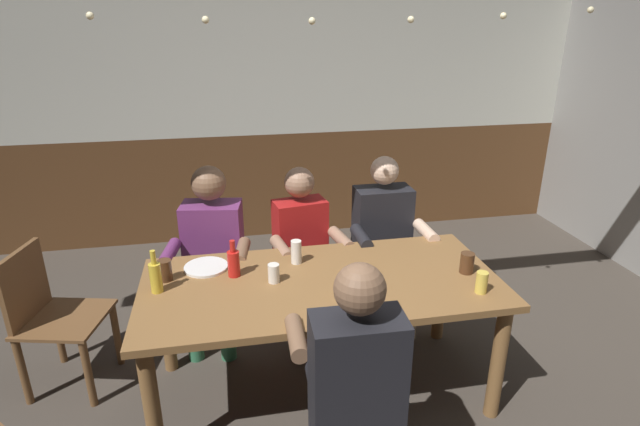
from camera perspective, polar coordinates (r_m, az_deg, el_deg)
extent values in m
plane|color=#423A33|center=(3.10, 0.87, -21.41)|extent=(7.14, 7.14, 0.00)
cube|color=beige|center=(4.89, -5.64, 16.61)|extent=(5.95, 0.12, 1.34)
cube|color=brown|center=(5.13, -5.16, 3.27)|extent=(5.95, 0.12, 1.04)
cube|color=brown|center=(2.82, 0.17, -7.98)|extent=(1.96, 0.92, 0.04)
cylinder|color=brown|center=(2.71, -18.39, -20.17)|extent=(0.08, 0.08, 0.70)
cylinder|color=brown|center=(3.01, 19.42, -15.58)|extent=(0.08, 0.08, 0.70)
cylinder|color=brown|center=(3.32, -16.97, -11.55)|extent=(0.08, 0.08, 0.70)
cylinder|color=brown|center=(3.57, 13.44, -8.68)|extent=(0.08, 0.08, 0.70)
cube|color=#6B2D66|center=(3.46, -11.93, -2.87)|extent=(0.42, 0.29, 0.50)
sphere|color=brown|center=(3.32, -12.44, 3.31)|extent=(0.22, 0.22, 0.22)
cylinder|color=#33724C|center=(3.42, -10.26, -7.31)|extent=(0.19, 0.40, 0.13)
cylinder|color=#33724C|center=(3.46, -13.75, -7.27)|extent=(0.19, 0.40, 0.13)
cylinder|color=#33724C|center=(3.40, -10.41, -12.87)|extent=(0.10, 0.10, 0.42)
cylinder|color=#33724C|center=(3.44, -13.99, -12.76)|extent=(0.10, 0.10, 0.42)
cylinder|color=brown|center=(3.19, -8.77, -4.34)|extent=(0.12, 0.29, 0.08)
cylinder|color=#6B2D66|center=(3.27, -16.56, -4.31)|extent=(0.12, 0.29, 0.08)
cube|color=#AD1919|center=(3.50, -2.25, -2.32)|extent=(0.38, 0.26, 0.48)
sphere|color=#9E755B|center=(3.36, -2.34, 3.48)|extent=(0.20, 0.20, 0.20)
cylinder|color=#B78493|center=(3.49, 0.16, -6.39)|extent=(0.20, 0.43, 0.13)
cylinder|color=#B78493|center=(3.43, -2.87, -6.92)|extent=(0.20, 0.43, 0.13)
cylinder|color=#B78493|center=(3.45, 1.43, -11.85)|extent=(0.10, 0.10, 0.42)
cylinder|color=#B78493|center=(3.40, -1.65, -12.49)|extent=(0.10, 0.10, 0.42)
cylinder|color=#9E755B|center=(3.35, 2.40, -2.97)|extent=(0.13, 0.29, 0.08)
cylinder|color=#9E755B|center=(3.22, -4.34, -4.04)|extent=(0.13, 0.29, 0.08)
cube|color=black|center=(3.61, 7.00, -1.21)|extent=(0.39, 0.23, 0.53)
sphere|color=beige|center=(3.48, 7.29, 4.78)|extent=(0.20, 0.20, 0.20)
cylinder|color=#997F60|center=(3.62, 9.19, -5.57)|extent=(0.13, 0.42, 0.13)
cylinder|color=#997F60|center=(3.56, 5.93, -5.92)|extent=(0.13, 0.42, 0.13)
cylinder|color=#997F60|center=(3.59, 10.09, -10.87)|extent=(0.10, 0.10, 0.42)
cylinder|color=#997F60|center=(3.52, 6.77, -11.33)|extent=(0.10, 0.10, 0.42)
cylinder|color=beige|center=(3.46, 11.86, -2.07)|extent=(0.08, 0.28, 0.08)
cylinder|color=black|center=(3.32, 4.67, -2.73)|extent=(0.08, 0.28, 0.08)
cube|color=black|center=(2.20, 4.21, -17.51)|extent=(0.39, 0.23, 0.52)
sphere|color=brown|center=(1.98, 4.52, -8.53)|extent=(0.21, 0.21, 0.21)
cylinder|color=black|center=(2.46, 0.59, -19.96)|extent=(0.14, 0.42, 0.13)
cylinder|color=black|center=(2.49, 5.70, -19.35)|extent=(0.14, 0.42, 0.13)
cylinder|color=black|center=(2.79, -0.23, -21.30)|extent=(0.10, 0.10, 0.42)
cylinder|color=black|center=(2.82, 4.33, -20.77)|extent=(0.10, 0.10, 0.42)
cylinder|color=brown|center=(2.35, -2.68, -13.83)|extent=(0.09, 0.28, 0.08)
cylinder|color=brown|center=(2.43, 8.09, -12.72)|extent=(0.09, 0.28, 0.08)
cube|color=brown|center=(3.36, -26.77, -10.61)|extent=(0.53, 0.53, 0.02)
cube|color=brown|center=(3.36, -30.38, -7.02)|extent=(0.12, 0.39, 0.42)
cylinder|color=brown|center=(3.54, -21.94, -12.54)|extent=(0.04, 0.04, 0.44)
cylinder|color=brown|center=(3.26, -24.65, -16.11)|extent=(0.04, 0.04, 0.44)
cylinder|color=brown|center=(3.71, -27.41, -11.86)|extent=(0.04, 0.04, 0.44)
cylinder|color=brown|center=(3.45, -30.48, -15.13)|extent=(0.04, 0.04, 0.44)
cylinder|color=#F9E08C|center=(2.63, 2.71, -8.72)|extent=(0.04, 0.04, 0.08)
cylinder|color=white|center=(3.00, -12.72, -5.96)|extent=(0.25, 0.25, 0.01)
cylinder|color=gold|center=(2.80, -18.01, -6.97)|extent=(0.06, 0.06, 0.16)
cylinder|color=gold|center=(2.75, -18.29, -4.77)|extent=(0.03, 0.03, 0.08)
cylinder|color=red|center=(2.86, -9.70, -5.67)|extent=(0.07, 0.07, 0.15)
cylinder|color=red|center=(2.82, -9.84, -3.71)|extent=(0.03, 0.03, 0.07)
cylinder|color=white|center=(2.97, -2.70, -4.40)|extent=(0.06, 0.06, 0.14)
cylinder|color=#4C2D19|center=(2.91, -17.06, -6.19)|extent=(0.07, 0.07, 0.12)
cylinder|color=#E5C64C|center=(2.80, 17.75, -7.46)|extent=(0.06, 0.06, 0.12)
cylinder|color=#4C2D19|center=(2.98, 16.22, -5.42)|extent=(0.08, 0.08, 0.12)
cylinder|color=white|center=(2.78, -5.24, -6.77)|extent=(0.06, 0.06, 0.11)
sphere|color=#F9EAB2|center=(2.72, -24.49, 19.57)|extent=(0.04, 0.04, 0.04)
sphere|color=#F9EAB2|center=(2.66, -12.77, 20.46)|extent=(0.04, 0.04, 0.04)
sphere|color=#F9EAB2|center=(2.70, -0.91, 20.82)|extent=(0.04, 0.04, 0.04)
sphere|color=#F9EAB2|center=(2.84, 10.20, 20.66)|extent=(0.04, 0.04, 0.04)
sphere|color=#F9EAB2|center=(3.06, 19.96, 20.16)|extent=(0.04, 0.04, 0.04)
sphere|color=#F9EAB2|center=(3.35, 28.19, 19.53)|extent=(0.04, 0.04, 0.04)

